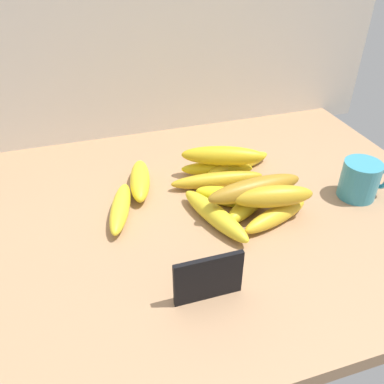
{
  "coord_description": "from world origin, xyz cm",
  "views": [
    {
      "loc": [
        -18.54,
        -60.29,
        52.61
      ],
      "look_at": [
        0.37,
        0.08,
        8.0
      ],
      "focal_mm": 37.02,
      "sensor_mm": 36.0,
      "label": 1
    }
  ],
  "objects_px": {
    "chalkboard_sign": "(208,280)",
    "banana_0": "(231,197)",
    "banana_1": "(276,216)",
    "banana_6": "(140,180)",
    "banana_2": "(217,180)",
    "banana_7": "(120,208)",
    "banana_4": "(217,169)",
    "banana_5": "(250,203)",
    "banana_3": "(215,215)",
    "banana_11": "(223,156)",
    "banana_8": "(238,164)",
    "coffee_mug": "(361,180)",
    "banana_9": "(255,189)",
    "banana_10": "(273,196)"
  },
  "relations": [
    {
      "from": "chalkboard_sign",
      "to": "banana_0",
      "type": "distance_m",
      "value": 0.25
    },
    {
      "from": "banana_1",
      "to": "banana_6",
      "type": "distance_m",
      "value": 0.3
    },
    {
      "from": "banana_2",
      "to": "banana_7",
      "type": "relative_size",
      "value": 1.27
    },
    {
      "from": "banana_2",
      "to": "banana_4",
      "type": "distance_m",
      "value": 0.05
    },
    {
      "from": "banana_5",
      "to": "banana_7",
      "type": "distance_m",
      "value": 0.26
    },
    {
      "from": "banana_4",
      "to": "banana_3",
      "type": "bearing_deg",
      "value": -111.67
    },
    {
      "from": "banana_5",
      "to": "banana_11",
      "type": "distance_m",
      "value": 0.14
    },
    {
      "from": "banana_0",
      "to": "banana_4",
      "type": "xyz_separation_m",
      "value": [
        0.01,
        0.12,
        -0.0
      ]
    },
    {
      "from": "banana_6",
      "to": "chalkboard_sign",
      "type": "bearing_deg",
      "value": -82.79
    },
    {
      "from": "banana_3",
      "to": "banana_5",
      "type": "distance_m",
      "value": 0.08
    },
    {
      "from": "banana_5",
      "to": "banana_8",
      "type": "height_order",
      "value": "banana_5"
    },
    {
      "from": "coffee_mug",
      "to": "banana_6",
      "type": "relative_size",
      "value": 0.6
    },
    {
      "from": "banana_3",
      "to": "banana_11",
      "type": "bearing_deg",
      "value": 64.01
    },
    {
      "from": "banana_4",
      "to": "banana_6",
      "type": "height_order",
      "value": "banana_6"
    },
    {
      "from": "banana_9",
      "to": "coffee_mug",
      "type": "bearing_deg",
      "value": -2.69
    },
    {
      "from": "banana_7",
      "to": "banana_11",
      "type": "relative_size",
      "value": 0.87
    },
    {
      "from": "banana_3",
      "to": "banana_10",
      "type": "height_order",
      "value": "banana_10"
    },
    {
      "from": "banana_4",
      "to": "banana_7",
      "type": "bearing_deg",
      "value": -160.56
    },
    {
      "from": "chalkboard_sign",
      "to": "banana_6",
      "type": "height_order",
      "value": "chalkboard_sign"
    },
    {
      "from": "banana_2",
      "to": "banana_6",
      "type": "relative_size",
      "value": 1.34
    },
    {
      "from": "banana_6",
      "to": "banana_9",
      "type": "bearing_deg",
      "value": -37.71
    },
    {
      "from": "banana_8",
      "to": "coffee_mug",
      "type": "bearing_deg",
      "value": -39.92
    },
    {
      "from": "banana_0",
      "to": "banana_4",
      "type": "height_order",
      "value": "banana_0"
    },
    {
      "from": "chalkboard_sign",
      "to": "banana_2",
      "type": "relative_size",
      "value": 0.53
    },
    {
      "from": "chalkboard_sign",
      "to": "banana_5",
      "type": "bearing_deg",
      "value": 49.93
    },
    {
      "from": "banana_2",
      "to": "banana_4",
      "type": "height_order",
      "value": "banana_2"
    },
    {
      "from": "banana_0",
      "to": "banana_10",
      "type": "xyz_separation_m",
      "value": [
        0.06,
        -0.07,
        0.04
      ]
    },
    {
      "from": "banana_6",
      "to": "banana_8",
      "type": "relative_size",
      "value": 0.88
    },
    {
      "from": "banana_5",
      "to": "banana_8",
      "type": "xyz_separation_m",
      "value": [
        0.04,
        0.15,
        -0.0
      ]
    },
    {
      "from": "banana_0",
      "to": "banana_7",
      "type": "xyz_separation_m",
      "value": [
        -0.22,
        0.03,
        -0.0
      ]
    },
    {
      "from": "banana_7",
      "to": "banana_9",
      "type": "distance_m",
      "value": 0.27
    },
    {
      "from": "banana_2",
      "to": "coffee_mug",
      "type": "bearing_deg",
      "value": -24.01
    },
    {
      "from": "banana_8",
      "to": "banana_10",
      "type": "bearing_deg",
      "value": -93.3
    },
    {
      "from": "banana_4",
      "to": "banana_5",
      "type": "bearing_deg",
      "value": -83.49
    },
    {
      "from": "banana_4",
      "to": "banana_9",
      "type": "relative_size",
      "value": 0.82
    },
    {
      "from": "banana_6",
      "to": "banana_7",
      "type": "distance_m",
      "value": 0.1
    },
    {
      "from": "chalkboard_sign",
      "to": "banana_11",
      "type": "bearing_deg",
      "value": 65.33
    },
    {
      "from": "chalkboard_sign",
      "to": "banana_5",
      "type": "relative_size",
      "value": 0.7
    },
    {
      "from": "banana_2",
      "to": "banana_3",
      "type": "relative_size",
      "value": 1.09
    },
    {
      "from": "banana_3",
      "to": "banana_6",
      "type": "bearing_deg",
      "value": 125.56
    },
    {
      "from": "banana_4",
      "to": "banana_1",
      "type": "bearing_deg",
      "value": -76.29
    },
    {
      "from": "banana_7",
      "to": "chalkboard_sign",
      "type": "bearing_deg",
      "value": -68.48
    },
    {
      "from": "banana_2",
      "to": "banana_6",
      "type": "distance_m",
      "value": 0.17
    },
    {
      "from": "coffee_mug",
      "to": "banana_9",
      "type": "xyz_separation_m",
      "value": [
        -0.24,
        0.01,
        0.02
      ]
    },
    {
      "from": "banana_2",
      "to": "banana_3",
      "type": "height_order",
      "value": "banana_3"
    },
    {
      "from": "coffee_mug",
      "to": "banana_4",
      "type": "xyz_separation_m",
      "value": [
        -0.26,
        0.17,
        -0.02
      ]
    },
    {
      "from": "banana_6",
      "to": "banana_9",
      "type": "xyz_separation_m",
      "value": [
        0.2,
        -0.15,
        0.04
      ]
    },
    {
      "from": "banana_7",
      "to": "banana_11",
      "type": "bearing_deg",
      "value": 16.56
    },
    {
      "from": "coffee_mug",
      "to": "banana_3",
      "type": "xyz_separation_m",
      "value": [
        -0.32,
        0.0,
        -0.02
      ]
    },
    {
      "from": "banana_6",
      "to": "banana_4",
      "type": "bearing_deg",
      "value": 0.41
    }
  ]
}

